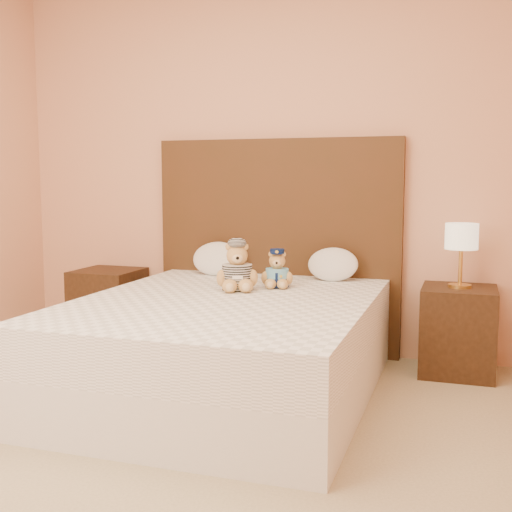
{
  "coord_description": "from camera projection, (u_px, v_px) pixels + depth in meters",
  "views": [
    {
      "loc": [
        1.28,
        -2.13,
        1.22
      ],
      "look_at": [
        0.1,
        1.45,
        0.77
      ],
      "focal_mm": 45.0,
      "sensor_mm": 36.0,
      "label": 1
    }
  ],
  "objects": [
    {
      "name": "headboard",
      "position": [
        277.0,
        246.0,
        4.55
      ],
      "size": [
        1.75,
        0.08,
        1.5
      ],
      "primitive_type": "cube",
      "color": "#452714",
      "rests_on": "ground"
    },
    {
      "name": "ground",
      "position": [
        119.0,
        487.0,
        2.56
      ],
      "size": [
        4.0,
        4.5,
        0.0
      ],
      "primitive_type": "cube",
      "color": "tan",
      "rests_on": "ground"
    },
    {
      "name": "nightstand_right",
      "position": [
        458.0,
        331.0,
        4.02
      ],
      "size": [
        0.45,
        0.45,
        0.55
      ],
      "primitive_type": "cube",
      "color": "#3C2413",
      "rests_on": "ground"
    },
    {
      "name": "teddy_police",
      "position": [
        277.0,
        268.0,
        3.98
      ],
      "size": [
        0.25,
        0.24,
        0.24
      ],
      "primitive_type": null,
      "rotation": [
        0.0,
        0.0,
        0.23
      ],
      "color": "#BE7E4A",
      "rests_on": "bed"
    },
    {
      "name": "room_walls",
      "position": [
        163.0,
        42.0,
        2.77
      ],
      "size": [
        4.04,
        4.52,
        2.72
      ],
      "color": "#E19E7B",
      "rests_on": "ground"
    },
    {
      "name": "pillow_right",
      "position": [
        333.0,
        263.0,
        4.25
      ],
      "size": [
        0.34,
        0.22,
        0.24
      ],
      "primitive_type": "ellipsoid",
      "color": "white",
      "rests_on": "bed"
    },
    {
      "name": "teddy_prisoner",
      "position": [
        237.0,
        266.0,
        3.87
      ],
      "size": [
        0.34,
        0.33,
        0.29
      ],
      "primitive_type": null,
      "rotation": [
        0.0,
        0.0,
        0.39
      ],
      "color": "#BE7E4A",
      "rests_on": "bed"
    },
    {
      "name": "pillow_left",
      "position": [
        217.0,
        257.0,
        4.51
      ],
      "size": [
        0.36,
        0.23,
        0.25
      ],
      "primitive_type": "ellipsoid",
      "color": "white",
      "rests_on": "bed"
    },
    {
      "name": "nightstand_left",
      "position": [
        109.0,
        306.0,
        4.8
      ],
      "size": [
        0.45,
        0.45,
        0.55
      ],
      "primitive_type": "cube",
      "color": "#3C2413",
      "rests_on": "ground"
    },
    {
      "name": "lamp",
      "position": [
        462.0,
        240.0,
        3.95
      ],
      "size": [
        0.2,
        0.2,
        0.4
      ],
      "color": "gold",
      "rests_on": "nightstand_right"
    },
    {
      "name": "bed",
      "position": [
        226.0,
        346.0,
        3.65
      ],
      "size": [
        1.6,
        2.0,
        0.55
      ],
      "color": "white",
      "rests_on": "ground"
    }
  ]
}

